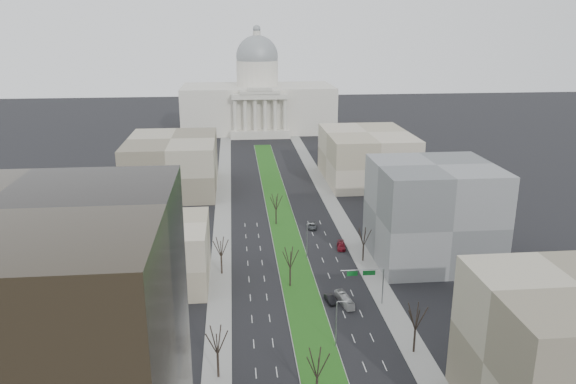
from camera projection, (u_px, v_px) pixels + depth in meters
ground at (283, 224)px, 162.88m from camera, size 600.00×600.00×0.00m
median at (283, 225)px, 161.88m from camera, size 8.00×222.03×0.20m
sidewalk_left at (221, 261)px, 137.39m from camera, size 5.00×330.00×0.15m
sidewalk_right at (361, 256)px, 140.69m from camera, size 5.00×330.00×0.15m
capitol at (258, 100)px, 300.61m from camera, size 80.00×46.00×55.00m
building_beige_left at (149, 254)px, 124.40m from camera, size 26.00×22.00×14.00m
building_tan_right at (572, 357)px, 78.99m from camera, size 26.00×24.00×22.00m
building_grey_right at (433, 213)px, 135.93m from camera, size 28.00×26.00×24.00m
building_far_left at (172, 164)px, 195.06m from camera, size 30.00×40.00×18.00m
building_far_right at (366, 156)px, 206.42m from camera, size 30.00×40.00×18.00m
tree_left_mid at (217, 340)px, 90.65m from camera, size 5.40×5.40×9.72m
tree_left_far at (221, 247)px, 128.79m from camera, size 5.28×5.28×9.50m
tree_right_mid at (416, 316)px, 97.66m from camera, size 5.52×5.52×9.94m
tree_right_far at (364, 236)px, 135.94m from camera, size 5.04×5.04×9.07m
tree_median_a at (317, 363)px, 84.47m from camera, size 5.40×5.40×9.72m
tree_median_b at (290, 257)px, 122.56m from camera, size 5.40×5.40×9.72m
tree_median_c at (276, 202)px, 160.66m from camera, size 5.40×5.40×9.72m
streetlamp_median_b at (337, 323)px, 99.93m from camera, size 1.90×0.20×9.16m
streetlamp_median_c at (307, 240)px, 138.03m from camera, size 1.90×0.20×9.16m
mast_arm_signs at (370, 278)px, 114.78m from camera, size 9.12×0.24×8.09m
car_black at (330, 299)px, 117.37m from camera, size 2.18×4.53×1.43m
car_red at (341, 246)px, 145.18m from camera, size 2.85×5.50×1.52m
car_grey_far at (312, 226)px, 159.57m from camera, size 2.93×5.21×1.38m
box_van at (345, 300)px, 116.39m from camera, size 2.91×7.46×2.03m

